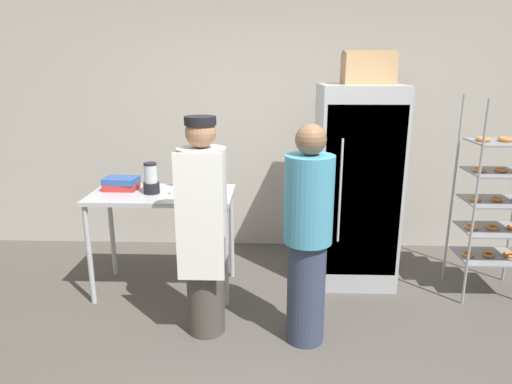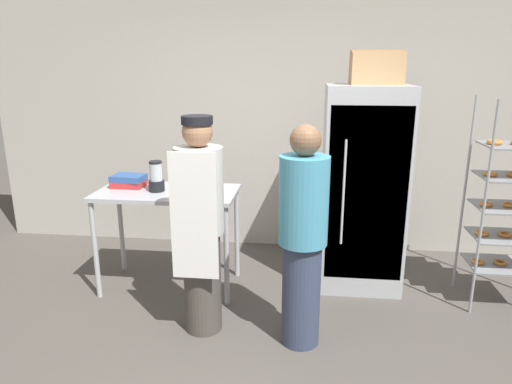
# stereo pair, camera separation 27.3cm
# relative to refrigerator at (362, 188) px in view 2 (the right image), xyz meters

# --- Properties ---
(ground_plane) EXTENTS (14.00, 14.00, 0.00)m
(ground_plane) POSITION_rel_refrigerator_xyz_m (-0.77, -1.48, -0.90)
(ground_plane) COLOR #4C4742
(back_wall) EXTENTS (6.40, 0.12, 2.90)m
(back_wall) POSITION_rel_refrigerator_xyz_m (-0.77, 0.85, 0.55)
(back_wall) COLOR #ADA89E
(back_wall) RESTS_ON ground_plane
(refrigerator) EXTENTS (0.71, 0.76, 1.80)m
(refrigerator) POSITION_rel_refrigerator_xyz_m (0.00, 0.00, 0.00)
(refrigerator) COLOR #ADAFB5
(refrigerator) RESTS_ON ground_plane
(baking_rack) EXTENTS (0.58, 0.48, 1.72)m
(baking_rack) POSITION_rel_refrigerator_xyz_m (1.15, -0.27, -0.04)
(baking_rack) COLOR #93969B
(baking_rack) RESTS_ON ground_plane
(prep_counter) EXTENTS (1.22, 0.63, 0.91)m
(prep_counter) POSITION_rel_refrigerator_xyz_m (-1.71, -0.32, -0.10)
(prep_counter) COLOR #ADAFB5
(prep_counter) RESTS_ON ground_plane
(donut_box) EXTENTS (0.28, 0.23, 0.27)m
(donut_box) POSITION_rel_refrigerator_xyz_m (-1.48, -0.26, 0.05)
(donut_box) COLOR white
(donut_box) RESTS_ON prep_counter
(blender_pitcher) EXTENTS (0.14, 0.14, 0.27)m
(blender_pitcher) POSITION_rel_refrigerator_xyz_m (-1.79, -0.34, 0.12)
(blender_pitcher) COLOR black
(blender_pitcher) RESTS_ON prep_counter
(binder_stack) EXTENTS (0.30, 0.23, 0.11)m
(binder_stack) POSITION_rel_refrigerator_xyz_m (-2.08, -0.23, 0.06)
(binder_stack) COLOR #B72D2D
(binder_stack) RESTS_ON prep_counter
(cardboard_storage_box) EXTENTS (0.44, 0.32, 0.28)m
(cardboard_storage_box) POSITION_rel_refrigerator_xyz_m (0.06, 0.08, 1.04)
(cardboard_storage_box) COLOR tan
(cardboard_storage_box) RESTS_ON refrigerator
(person_baker) EXTENTS (0.35, 0.36, 1.63)m
(person_baker) POSITION_rel_refrigerator_xyz_m (-1.25, -0.99, -0.05)
(person_baker) COLOR #47423D
(person_baker) RESTS_ON ground_plane
(person_customer) EXTENTS (0.34, 0.34, 1.59)m
(person_customer) POSITION_rel_refrigerator_xyz_m (-0.51, -1.07, -0.09)
(person_customer) COLOR #333D56
(person_customer) RESTS_ON ground_plane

